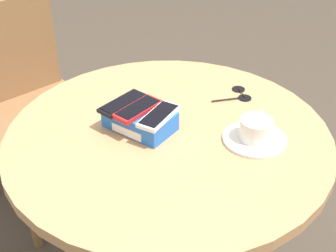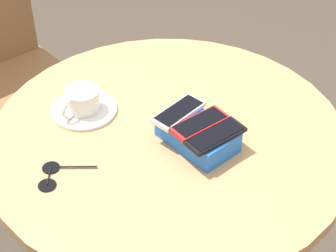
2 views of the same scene
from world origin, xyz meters
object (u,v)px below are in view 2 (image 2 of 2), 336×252
Objects in this scene: phone_white at (179,112)px; coffee_cup at (82,100)px; phone_red at (200,124)px; sunglasses at (53,175)px; phone_black at (216,136)px; saucer at (84,109)px; phone_box at (198,134)px; round_table at (168,181)px; chair_far_side at (7,74)px.

phone_white is 1.19× the size of coffee_cup.
phone_red is at bearing 177.36° from phone_white.
phone_red reaches higher than sunglasses.
saucer is (0.34, 0.08, -0.05)m from phone_black.
sunglasses is at bearing 68.37° from phone_white.
phone_red is (0.05, -0.01, 0.00)m from phone_black.
sunglasses is (0.18, 0.29, -0.06)m from phone_red.
phone_box is at bearing -163.12° from coffee_cup.
coffee_cup is at bearing -60.36° from sunglasses.
round_table is at bearing -161.93° from saucer.
round_table is at bearing 50.46° from phone_white.
phone_white reaches higher than phone_black.
phone_black is at bearing -176.82° from round_table.
round_table is 0.89m from chair_far_side.
chair_far_side reaches higher than sunglasses.
round_table is 5.72× the size of phone_black.
phone_red is 1.06× the size of phone_white.
phone_box is 0.07m from phone_white.
round_table is at bearing -161.21° from coffee_cup.
saucer is at bearing -84.97° from coffee_cup.
phone_black reaches higher than saucer.
coffee_cup is (0.34, 0.08, -0.02)m from phone_black.
chair_far_side reaches higher than coffee_cup.
chair_far_side is (1.00, -0.13, -0.35)m from phone_black.
phone_box is 1.16× the size of saucer.
coffee_cup is (0.29, 0.09, -0.02)m from phone_red.
phone_box is 1.32× the size of phone_red.
round_table is 4.50× the size of phone_box.
sunglasses is 0.14× the size of chair_far_side.
chair_far_side is (0.87, -0.14, -0.13)m from round_table.
phone_white is at bearing -6.15° from phone_black.
phone_red reaches higher than coffee_cup.
phone_black is 0.11m from phone_white.
phone_black is at bearing -166.94° from coffee_cup.
phone_red is 0.34m from sunglasses.
round_table is at bearing 11.30° from phone_box.
phone_box is at bearing -168.70° from round_table.
chair_far_side reaches higher than phone_white.
phone_red is 1.02m from chair_far_side.
round_table is 5.23× the size of saucer.
phone_white is at bearing -129.54° from round_table.
sunglasses is at bearing 152.13° from chair_far_side.
coffee_cup is at bearing 16.96° from phone_red.
phone_red is at bearing -10.39° from phone_black.
phone_white is 0.83× the size of saucer.
chair_far_side is (0.89, -0.12, -0.35)m from phone_white.
phone_box is 1.65× the size of coffee_cup.
coffee_cup is (0.21, 0.07, 0.20)m from round_table.
phone_black is 0.35m from coffee_cup.
phone_white is 0.32m from sunglasses.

